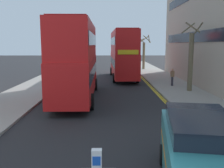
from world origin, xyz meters
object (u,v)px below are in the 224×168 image
at_px(double_decker_bus_away, 76,58).
at_px(pedestrian_far, 172,77).
at_px(double_decker_bus_oncoming, 123,53).
at_px(taxi_minivan, 201,156).

bearing_deg(double_decker_bus_away, pedestrian_far, 31.00).
bearing_deg(pedestrian_far, double_decker_bus_oncoming, 125.63).
distance_m(double_decker_bus_oncoming, taxi_minivan, 23.50).
bearing_deg(double_decker_bus_away, taxi_minivan, -68.30).
height_order(double_decker_bus_away, taxi_minivan, double_decker_bus_away).
bearing_deg(double_decker_bus_oncoming, taxi_minivan, -87.95).
xyz_separation_m(double_decker_bus_away, pedestrian_far, (8.40, 5.05, -2.04)).
distance_m(double_decker_bus_away, taxi_minivan, 13.36).
relative_size(double_decker_bus_away, taxi_minivan, 2.15).
relative_size(double_decker_bus_away, pedestrian_far, 6.69).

